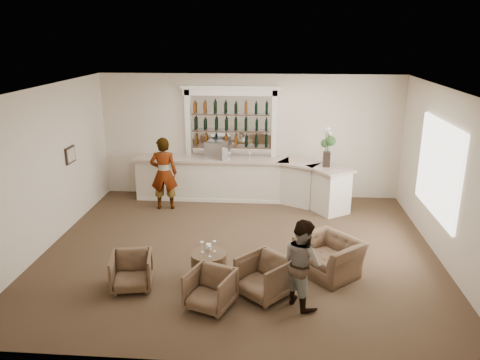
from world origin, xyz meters
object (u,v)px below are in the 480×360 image
(flower_vase, at_px, (327,145))
(guest, at_px, (302,263))
(armchair_right, at_px, (265,277))
(armchair_far, at_px, (329,257))
(armchair_left, at_px, (132,271))
(bar_counter, at_px, (242,180))
(espresso_machine, at_px, (216,150))
(cocktail_table, at_px, (209,266))
(armchair_center, at_px, (210,289))
(sommelier, at_px, (164,173))

(flower_vase, bearing_deg, guest, -100.04)
(armchair_right, xyz_separation_m, armchair_far, (1.18, 0.86, -0.01))
(armchair_far, distance_m, flower_vase, 3.62)
(armchair_left, xyz_separation_m, armchair_right, (2.33, -0.08, 0.04))
(bar_counter, relative_size, espresso_machine, 11.03)
(bar_counter, bearing_deg, cocktail_table, -94.12)
(armchair_center, height_order, armchair_right, armchair_right)
(bar_counter, distance_m, flower_vase, 2.45)
(guest, height_order, armchair_far, guest)
(sommelier, distance_m, espresso_machine, 1.52)
(sommelier, height_order, espresso_machine, sommelier)
(flower_vase, bearing_deg, armchair_far, -93.72)
(sommelier, distance_m, armchair_far, 4.99)
(armchair_left, bearing_deg, armchair_far, 1.45)
(espresso_machine, bearing_deg, armchair_center, -68.21)
(cocktail_table, xyz_separation_m, armchair_right, (1.03, -0.52, 0.11))
(armchair_right, height_order, espresso_machine, espresso_machine)
(bar_counter, relative_size, armchair_left, 8.06)
(sommelier, relative_size, armchair_right, 2.36)
(bar_counter, bearing_deg, armchair_right, -81.25)
(armchair_center, distance_m, espresso_machine, 5.31)
(armchair_left, bearing_deg, cocktail_table, 7.67)
(cocktail_table, relative_size, flower_vase, 0.66)
(armchair_far, bearing_deg, sommelier, -172.02)
(armchair_center, relative_size, armchair_right, 0.90)
(armchair_center, height_order, armchair_far, armchair_far)
(armchair_center, bearing_deg, flower_vase, 84.43)
(sommelier, relative_size, armchair_far, 1.74)
(armchair_far, height_order, espresso_machine, espresso_machine)
(flower_vase, bearing_deg, armchair_center, -116.05)
(cocktail_table, height_order, armchair_left, armchair_left)
(bar_counter, height_order, espresso_machine, espresso_machine)
(cocktail_table, distance_m, flower_vase, 4.65)
(bar_counter, relative_size, sommelier, 3.08)
(armchair_right, relative_size, espresso_machine, 1.52)
(armchair_right, distance_m, espresso_machine, 5.07)
(bar_counter, xyz_separation_m, armchair_center, (-0.14, -5.13, -0.25))
(guest, xyz_separation_m, armchair_far, (0.56, 1.06, -0.40))
(cocktail_table, xyz_separation_m, sommelier, (-1.63, 3.48, 0.68))
(cocktail_table, distance_m, armchair_center, 0.95)
(bar_counter, relative_size, armchair_far, 5.35)
(sommelier, bearing_deg, armchair_left, 88.07)
(bar_counter, height_order, cocktail_table, bar_counter)
(armchair_center, xyz_separation_m, armchair_far, (2.05, 1.28, 0.02))
(armchair_far, bearing_deg, armchair_right, -96.42)
(armchair_right, xyz_separation_m, espresso_machine, (-1.42, 4.77, 1.01))
(guest, xyz_separation_m, espresso_machine, (-2.03, 4.97, 0.62))
(espresso_machine, xyz_separation_m, flower_vase, (2.81, -0.55, 0.33))
(armchair_right, relative_size, flower_vase, 0.79)
(bar_counter, relative_size, armchair_right, 7.27)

